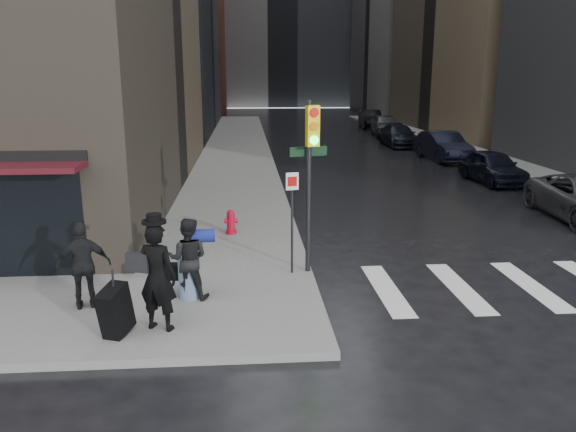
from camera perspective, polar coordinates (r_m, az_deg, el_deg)
The scene contains 16 objects.
ground at distance 11.06m, azimuth -6.86°, elevation -9.81°, with size 140.00×140.00×0.00m, color black.
sidewalk_left at distance 37.36m, azimuth -5.17°, elevation 7.27°, with size 4.00×50.00×0.15m, color slate.
sidewalk_right at distance 39.54m, azimuth 14.96°, elevation 7.23°, with size 3.00×50.00×0.15m, color slate.
crosswalk at distance 13.84m, azimuth 26.33°, elevation -6.22°, with size 8.50×3.00×0.01m.
bldg_left_far at distance 73.86m, azimuth -15.86°, elevation 20.21°, with size 22.00×20.00×26.00m, color #58271E.
bldg_right_far at distance 73.15m, azimuth 17.11°, elevation 19.79°, with size 22.00×20.00×25.00m, color slate.
man_overcoat at distance 9.93m, azimuth -13.97°, elevation -6.52°, with size 1.38×0.96×2.11m.
man_jeans at distance 11.22m, azimuth -10.13°, elevation -4.26°, with size 1.16×0.72×1.64m.
man_greycoat at distance 11.26m, azimuth -20.05°, elevation -4.73°, with size 1.06×0.64×1.69m.
traffic_light at distance 12.13m, azimuth 2.12°, elevation 5.27°, with size 0.93×0.54×3.80m.
fire_hydrant at distance 15.75m, azimuth -5.82°, elevation -0.72°, with size 0.38×0.30×0.69m.
parked_car_1 at distance 25.53m, azimuth 20.05°, elevation 4.75°, with size 1.64×4.09×1.39m, color black.
parked_car_2 at distance 31.50m, azimuth 15.47°, elevation 6.85°, with size 1.64×4.71×1.55m, color black.
parked_car_3 at distance 37.44m, azimuth 11.19°, elevation 8.01°, with size 1.90×4.68×1.36m, color black.
parked_car_4 at distance 43.83m, azimuth 9.85°, elevation 9.08°, with size 1.90×4.73×1.61m, color #3B3B40.
parked_car_5 at distance 50.17m, azimuth 8.38°, elevation 9.71°, with size 1.65×4.72×1.56m, color black.
Camera 1 is at (0.54, -10.10, 4.46)m, focal length 35.00 mm.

